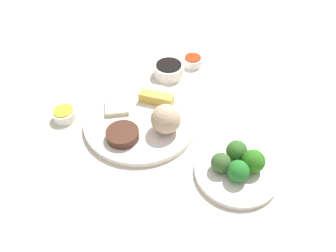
{
  "coord_description": "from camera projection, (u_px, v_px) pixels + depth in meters",
  "views": [
    {
      "loc": [
        -0.56,
        0.26,
        0.64
      ],
      "look_at": [
        -0.07,
        -0.02,
        0.06
      ],
      "focal_mm": 34.95,
      "sensor_mm": 36.0,
      "label": 1
    }
  ],
  "objects": [
    {
      "name": "broccoli_floret_0",
      "position": [
        221.0,
        163.0,
        0.73
      ],
      "size": [
        0.05,
        0.05,
        0.05
      ],
      "primitive_type": "sphere",
      "color": "#395D2B",
      "rests_on": "broccoli_plate"
    },
    {
      "name": "crab_rangoon_wonton",
      "position": [
        117.0,
        107.0,
        0.88
      ],
      "size": [
        0.08,
        0.08,
        0.01
      ],
      "primitive_type": "cube",
      "rotation": [
        0.0,
        0.0,
        -0.38
      ],
      "color": "beige",
      "rests_on": "main_plate"
    },
    {
      "name": "main_plate",
      "position": [
        141.0,
        121.0,
        0.87
      ],
      "size": [
        0.3,
        0.3,
        0.02
      ],
      "primitive_type": "cylinder",
      "color": "white",
      "rests_on": "tabletop"
    },
    {
      "name": "sauce_ramekin_hot_mustard_liquid",
      "position": [
        63.0,
        111.0,
        0.87
      ],
      "size": [
        0.05,
        0.05,
        0.0
      ],
      "primitive_type": "cylinder",
      "color": "yellow",
      "rests_on": "sauce_ramekin_hot_mustard"
    },
    {
      "name": "sauce_ramekin_sweet_and_sour",
      "position": [
        193.0,
        61.0,
        1.05
      ],
      "size": [
        0.06,
        0.06,
        0.03
      ],
      "primitive_type": "cylinder",
      "color": "white",
      "rests_on": "tabletop"
    },
    {
      "name": "broccoli_floret_1",
      "position": [
        237.0,
        151.0,
        0.75
      ],
      "size": [
        0.05,
        0.05,
        0.05
      ],
      "primitive_type": "sphere",
      "color": "#326324",
      "rests_on": "broccoli_plate"
    },
    {
      "name": "soy_sauce_bowl_liquid",
      "position": [
        169.0,
        65.0,
        1.0
      ],
      "size": [
        0.08,
        0.08,
        0.0
      ],
      "primitive_type": "cylinder",
      "color": "black",
      "rests_on": "soy_sauce_bowl"
    },
    {
      "name": "stir_fry_heap",
      "position": [
        123.0,
        134.0,
        0.81
      ],
      "size": [
        0.08,
        0.08,
        0.02
      ],
      "primitive_type": "cylinder",
      "color": "#462618",
      "rests_on": "main_plate"
    },
    {
      "name": "spring_roll",
      "position": [
        156.0,
        98.0,
        0.9
      ],
      "size": [
        0.09,
        0.09,
        0.03
      ],
      "primitive_type": "cube",
      "rotation": [
        0.0,
        0.0,
        0.75
      ],
      "color": "gold",
      "rests_on": "main_plate"
    },
    {
      "name": "rice_scoop",
      "position": [
        166.0,
        119.0,
        0.81
      ],
      "size": [
        0.08,
        0.08,
        0.08
      ],
      "primitive_type": "sphere",
      "color": "tan",
      "rests_on": "main_plate"
    },
    {
      "name": "broccoli_floret_3",
      "position": [
        253.0,
        161.0,
        0.73
      ],
      "size": [
        0.05,
        0.05,
        0.05
      ],
      "primitive_type": "sphere",
      "color": "#2A711A",
      "rests_on": "broccoli_plate"
    },
    {
      "name": "broccoli_plate",
      "position": [
        236.0,
        172.0,
        0.75
      ],
      "size": [
        0.19,
        0.19,
        0.01
      ],
      "primitive_type": "cylinder",
      "color": "white",
      "rests_on": "tabletop"
    },
    {
      "name": "broccoli_floret_2",
      "position": [
        238.0,
        171.0,
        0.71
      ],
      "size": [
        0.05,
        0.05,
        0.05
      ],
      "primitive_type": "sphere",
      "color": "#237428",
      "rests_on": "broccoli_plate"
    },
    {
      "name": "sauce_ramekin_sweet_and_sour_liquid",
      "position": [
        193.0,
        58.0,
        1.04
      ],
      "size": [
        0.05,
        0.05,
        0.0
      ],
      "primitive_type": "cylinder",
      "color": "red",
      "rests_on": "sauce_ramekin_sweet_and_sour"
    },
    {
      "name": "tabletop",
      "position": [
        148.0,
        126.0,
        0.88
      ],
      "size": [
        2.2,
        2.2,
        0.02
      ],
      "primitive_type": "cube",
      "color": "beige",
      "rests_on": "ground"
    },
    {
      "name": "soy_sauce_bowl",
      "position": [
        169.0,
        70.0,
        1.01
      ],
      "size": [
        0.09,
        0.09,
        0.04
      ],
      "primitive_type": "cylinder",
      "color": "white",
      "rests_on": "tabletop"
    },
    {
      "name": "sauce_ramekin_hot_mustard",
      "position": [
        65.0,
        115.0,
        0.88
      ],
      "size": [
        0.06,
        0.06,
        0.03
      ],
      "primitive_type": "cylinder",
      "color": "white",
      "rests_on": "tabletop"
    }
  ]
}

